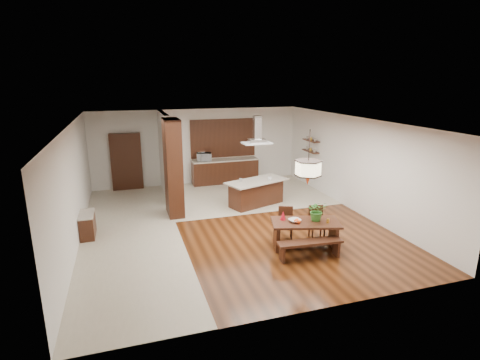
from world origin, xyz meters
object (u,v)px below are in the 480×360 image
object	(u,v)px
island_cup	(270,179)
foliage_plant	(317,211)
dining_bench	(310,250)
pendant_lantern	(309,158)
dining_chair_right	(317,223)
hallway_console	(88,225)
dining_table	(305,228)
kitchen_island	(256,192)
fruit_bowl	(295,220)
range_hood	(257,130)
microwave	(204,157)
dining_chair_left	(286,224)

from	to	relation	value
island_cup	foliage_plant	bearing A→B (deg)	-91.40
dining_bench	foliage_plant	distance (m)	1.00
pendant_lantern	dining_chair_right	bearing A→B (deg)	34.81
foliage_plant	hallway_console	bearing A→B (deg)	156.74
dining_table	island_cup	distance (m)	3.27
dining_table	kitchen_island	bearing A→B (deg)	90.81
pendant_lantern	fruit_bowl	distance (m)	1.56
range_hood	island_cup	bearing A→B (deg)	-17.85
pendant_lantern	microwave	size ratio (longest dim) A/B	2.34
dining_bench	island_cup	bearing A→B (deg)	82.11
pendant_lantern	fruit_bowl	size ratio (longest dim) A/B	4.66
microwave	island_cup	bearing A→B (deg)	-52.58
dining_bench	fruit_bowl	xyz separation A→B (m)	(-0.10, 0.62, 0.50)
fruit_bowl	microwave	size ratio (longest dim) A/B	0.50
dining_table	pendant_lantern	xyz separation A→B (m)	(0.00, 0.00, 1.75)
dining_table	range_hood	size ratio (longest dim) A/B	1.98
foliage_plant	range_hood	xyz separation A→B (m)	(-0.33, 3.38, 1.54)
dining_table	dining_bench	world-z (taller)	dining_table
dining_chair_left	dining_chair_right	distance (m)	0.81
range_hood	dining_bench	bearing A→B (deg)	-91.65
dining_table	fruit_bowl	xyz separation A→B (m)	(-0.26, 0.06, 0.21)
foliage_plant	kitchen_island	size ratio (longest dim) A/B	0.23
dining_bench	dining_chair_left	world-z (taller)	dining_chair_left
dining_chair_right	pendant_lantern	xyz separation A→B (m)	(-0.53, -0.37, 1.82)
dining_table	dining_chair_left	size ratio (longest dim) A/B	2.12
foliage_plant	range_hood	distance (m)	3.73
dining_chair_left	pendant_lantern	world-z (taller)	pendant_lantern
kitchen_island	range_hood	size ratio (longest dim) A/B	2.47
island_cup	dining_bench	bearing A→B (deg)	-97.89
dining_chair_left	dining_chair_right	size ratio (longest dim) A/B	0.98
pendant_lantern	fruit_bowl	world-z (taller)	pendant_lantern
dining_chair_right	microwave	size ratio (longest dim) A/B	1.54
dining_chair_left	dining_table	bearing A→B (deg)	-45.16
dining_chair_right	fruit_bowl	bearing A→B (deg)	-146.19
dining_chair_right	microwave	world-z (taller)	microwave
foliage_plant	dining_bench	bearing A→B (deg)	-129.23
hallway_console	dining_chair_right	distance (m)	5.96
microwave	range_hood	bearing A→B (deg)	-58.33
dining_chair_left	range_hood	distance (m)	3.45
dining_table	foliage_plant	xyz separation A→B (m)	(0.29, -0.02, 0.43)
fruit_bowl	kitchen_island	bearing A→B (deg)	86.27
fruit_bowl	hallway_console	bearing A→B (deg)	155.16
dining_chair_left	microwave	size ratio (longest dim) A/B	1.50
kitchen_island	hallway_console	bearing A→B (deg)	171.85
dining_bench	microwave	bearing A→B (deg)	98.13
dining_table	island_cup	bearing A→B (deg)	83.55
dining_table	kitchen_island	xyz separation A→B (m)	(-0.05, 3.36, -0.06)
dining_chair_right	foliage_plant	world-z (taller)	foliage_plant
kitchen_island	microwave	xyz separation A→B (m)	(-1.09, 2.91, 0.67)
dining_bench	island_cup	size ratio (longest dim) A/B	11.32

